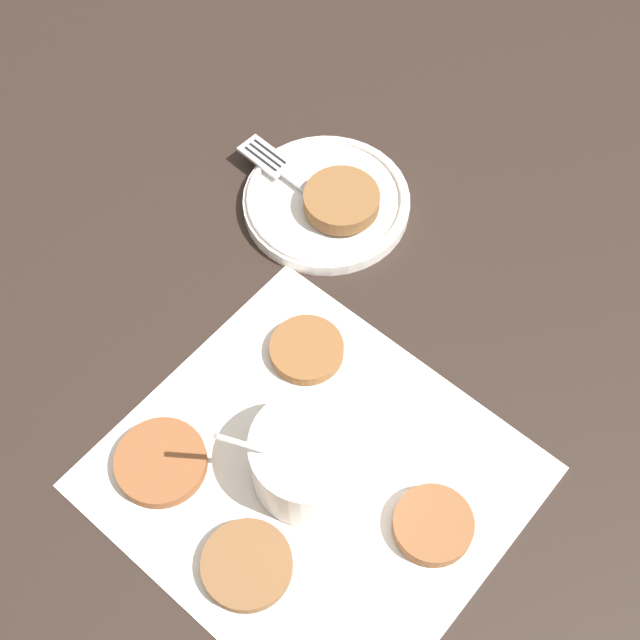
% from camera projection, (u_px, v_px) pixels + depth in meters
% --- Properties ---
extents(ground_plane, '(4.00, 4.00, 0.00)m').
position_uv_depth(ground_plane, '(319.00, 443.00, 0.82)').
color(ground_plane, black).
extents(napkin, '(0.35, 0.32, 0.00)m').
position_uv_depth(napkin, '(312.00, 477.00, 0.80)').
color(napkin, silver).
rests_on(napkin, ground_plane).
extents(sauce_bowl, '(0.12, 0.12, 0.11)m').
position_uv_depth(sauce_bowl, '(311.00, 460.00, 0.78)').
color(sauce_bowl, white).
rests_on(sauce_bowl, napkin).
extents(fritter_0, '(0.08, 0.08, 0.01)m').
position_uv_depth(fritter_0, '(247.00, 565.00, 0.75)').
color(fritter_0, brown).
rests_on(fritter_0, napkin).
extents(fritter_1, '(0.07, 0.07, 0.02)m').
position_uv_depth(fritter_1, '(433.00, 525.00, 0.77)').
color(fritter_1, brown).
rests_on(fritter_1, napkin).
extents(fritter_2, '(0.07, 0.07, 0.01)m').
position_uv_depth(fritter_2, '(307.00, 350.00, 0.86)').
color(fritter_2, brown).
rests_on(fritter_2, napkin).
extents(fritter_3, '(0.08, 0.08, 0.01)m').
position_uv_depth(fritter_3, '(161.00, 462.00, 0.80)').
color(fritter_3, brown).
rests_on(fritter_3, napkin).
extents(serving_plate, '(0.18, 0.18, 0.02)m').
position_uv_depth(serving_plate, '(326.00, 201.00, 0.96)').
color(serving_plate, white).
rests_on(serving_plate, ground_plane).
extents(fritter_on_plate, '(0.08, 0.08, 0.02)m').
position_uv_depth(fritter_on_plate, '(341.00, 200.00, 0.93)').
color(fritter_on_plate, brown).
rests_on(fritter_on_plate, serving_plate).
extents(fork, '(0.16, 0.03, 0.00)m').
position_uv_depth(fork, '(286.00, 172.00, 0.96)').
color(fork, silver).
rests_on(fork, serving_plate).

